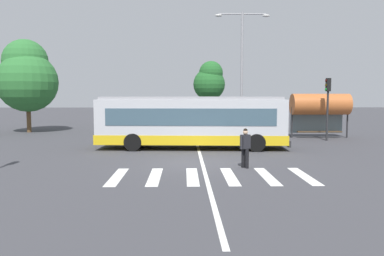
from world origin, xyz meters
name	(u,v)px	position (x,y,z in m)	size (l,w,h in m)	color
ground_plane	(194,163)	(0.00, 0.00, 0.00)	(160.00, 160.00, 0.00)	#3D3D42
city_transit_bus	(191,122)	(-0.03, 4.94, 1.59)	(11.17, 3.16, 3.06)	black
pedestrian_crossing_street	(245,146)	(2.17, -1.15, 0.97)	(0.48, 0.45, 1.72)	black
parked_car_silver	(136,124)	(-4.50, 14.38, 0.77)	(2.19, 4.64, 1.35)	black
parked_car_charcoal	(167,124)	(-1.88, 14.11, 0.77)	(2.26, 4.66, 1.35)	black
parked_car_black	(199,124)	(0.77, 14.15, 0.77)	(2.01, 4.57, 1.35)	black
parked_car_blue	(230,124)	(3.39, 14.18, 0.77)	(2.10, 4.61, 1.35)	black
traffic_light_far_corner	(328,99)	(9.42, 8.64, 2.91)	(0.33, 0.32, 4.31)	#28282B
bus_stop_shelter	(320,105)	(9.55, 10.43, 2.42)	(4.23, 1.54, 3.25)	#28282B
twin_arm_street_lamp	(242,61)	(4.10, 12.83, 5.84)	(4.31, 0.32, 9.60)	#939399
background_tree_left	(27,76)	(-13.67, 15.17, 4.74)	(4.98, 4.98, 7.84)	brown
background_tree_right	(210,81)	(2.19, 21.92, 4.57)	(3.26, 3.26, 6.62)	brown
crosswalk_painted_stripes	(211,176)	(0.58, -2.87, 0.00)	(7.72, 3.29, 0.01)	silver
lane_center_line	(200,156)	(0.38, 2.00, 0.00)	(0.16, 24.00, 0.01)	silver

